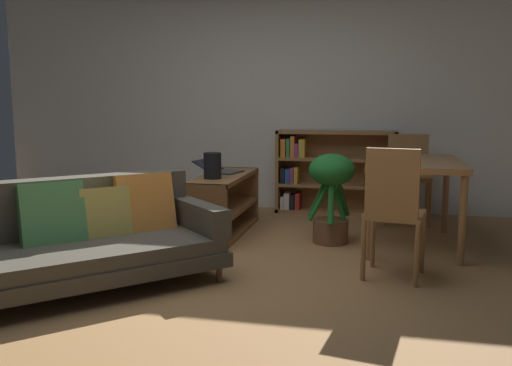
{
  "coord_description": "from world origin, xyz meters",
  "views": [
    {
      "loc": [
        1.28,
        -3.7,
        1.25
      ],
      "look_at": [
        0.34,
        0.5,
        0.62
      ],
      "focal_mm": 38.41,
      "sensor_mm": 36.0,
      "label": 1
    }
  ],
  "objects": [
    {
      "name": "desk_speaker",
      "position": [
        -0.18,
        1.02,
        0.68
      ],
      "size": [
        0.16,
        0.16,
        0.24
      ],
      "color": "black",
      "rests_on": "media_console"
    },
    {
      "name": "open_laptop",
      "position": [
        -0.24,
        1.47,
        0.59
      ],
      "size": [
        0.49,
        0.39,
        0.12
      ],
      "color": "#333338",
      "rests_on": "media_console"
    },
    {
      "name": "dining_chair_near",
      "position": [
        1.59,
        2.17,
        0.54
      ],
      "size": [
        0.46,
        0.39,
        0.92
      ],
      "color": "olive",
      "rests_on": "ground_plane"
    },
    {
      "name": "dining_table",
      "position": [
        1.58,
        1.21,
        0.67
      ],
      "size": [
        0.8,
        1.21,
        0.75
      ],
      "color": "olive",
      "rests_on": "ground_plane"
    },
    {
      "name": "back_wall_panel",
      "position": [
        0.0,
        2.7,
        1.35
      ],
      "size": [
        6.8,
        0.1,
        2.7
      ],
      "primitive_type": "cube",
      "color": "silver",
      "rests_on": "ground_plane"
    },
    {
      "name": "media_console",
      "position": [
        -0.15,
        1.29,
        0.27
      ],
      "size": [
        0.4,
        1.26,
        0.57
      ],
      "color": "brown",
      "rests_on": "ground_plane"
    },
    {
      "name": "bookshelf",
      "position": [
        0.74,
        2.53,
        0.47
      ],
      "size": [
        1.34,
        0.29,
        0.94
      ],
      "color": "olive",
      "rests_on": "ground_plane"
    },
    {
      "name": "dining_chair_far",
      "position": [
        1.4,
        0.19,
        0.53
      ],
      "size": [
        0.46,
        0.45,
        0.94
      ],
      "color": "olive",
      "rests_on": "ground_plane"
    },
    {
      "name": "potted_floor_plant",
      "position": [
        0.89,
        1.14,
        0.49
      ],
      "size": [
        0.43,
        0.51,
        0.8
      ],
      "color": "brown",
      "rests_on": "ground_plane"
    },
    {
      "name": "fabric_couch",
      "position": [
        -0.68,
        -0.36,
        0.33
      ],
      "size": [
        1.86,
        1.86,
        0.73
      ],
      "color": "brown",
      "rests_on": "ground_plane"
    },
    {
      "name": "ground_plane",
      "position": [
        0.0,
        0.0,
        0.0
      ],
      "size": [
        8.16,
        8.16,
        0.0
      ],
      "primitive_type": "plane",
      "color": "#9E7042"
    }
  ]
}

